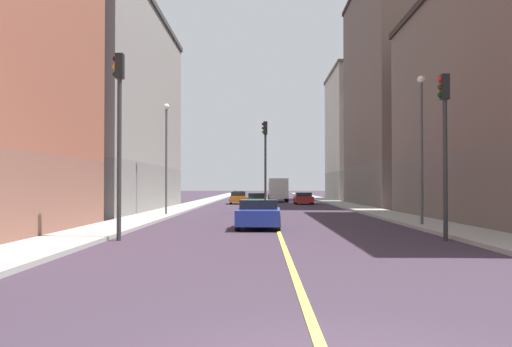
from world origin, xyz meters
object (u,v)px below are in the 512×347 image
object	(u,v)px
box_truck	(278,189)
car_red	(303,198)
car_orange	(238,198)
car_blue	(259,215)
traffic_light_right_near	(119,121)
street_lamp_left_near	(421,134)
street_lamp_right_near	(166,147)
car_green	(257,200)
building_right_midblock	(98,109)
car_yellow	(239,196)
building_left_far	(365,136)
traffic_light_left_near	(444,133)
building_left_mid	(406,93)
traffic_light_median_far	(265,154)

from	to	relation	value
box_truck	car_red	bearing A→B (deg)	-73.94
box_truck	car_orange	bearing A→B (deg)	-120.19
car_blue	car_orange	bearing A→B (deg)	93.92
traffic_light_right_near	street_lamp_left_near	xyz separation A→B (m)	(12.65, 6.48, 0.12)
street_lamp_right_near	car_green	size ratio (longest dim) A/B	1.59
building_right_midblock	box_truck	bearing A→B (deg)	59.23
car_blue	car_green	bearing A→B (deg)	90.69
car_yellow	building_left_far	bearing A→B (deg)	3.89
traffic_light_left_near	street_lamp_right_near	bearing A→B (deg)	128.46
traffic_light_right_near	street_lamp_left_near	distance (m)	14.22
traffic_light_right_near	street_lamp_left_near	size ratio (longest dim) A/B	0.96
building_left_mid	car_orange	distance (m)	20.27
building_right_midblock	box_truck	world-z (taller)	building_right_midblock
traffic_light_left_near	traffic_light_median_far	distance (m)	20.06
traffic_light_left_near	box_truck	bearing A→B (deg)	95.44
traffic_light_left_near	car_red	size ratio (longest dim) A/B	1.30
traffic_light_median_far	car_red	distance (m)	20.96
building_left_far	car_red	bearing A→B (deg)	-119.57
building_right_midblock	car_orange	xyz separation A→B (m)	(10.13, 16.83, -7.21)
street_lamp_right_near	box_truck	xyz separation A→B (m)	(8.07, 31.83, -2.93)
street_lamp_left_near	car_blue	size ratio (longest dim) A/B	1.75
traffic_light_median_far	car_orange	bearing A→B (deg)	97.45
car_green	street_lamp_right_near	bearing A→B (deg)	-107.29
car_red	traffic_light_left_near	bearing A→B (deg)	-86.91
building_left_mid	building_left_far	world-z (taller)	building_left_mid
car_yellow	car_orange	bearing A→B (deg)	-87.94
building_right_midblock	car_orange	world-z (taller)	building_right_midblock
traffic_light_median_far	box_truck	world-z (taller)	traffic_light_median_far
building_left_far	car_blue	size ratio (longest dim) A/B	4.34
building_left_far	street_lamp_right_near	bearing A→B (deg)	-116.49
car_red	traffic_light_median_far	bearing A→B (deg)	-101.57
building_left_mid	car_yellow	bearing A→B (deg)	129.66
traffic_light_right_near	traffic_light_median_far	bearing A→B (deg)	74.27
traffic_light_right_near	car_red	world-z (taller)	traffic_light_right_near
car_yellow	traffic_light_median_far	bearing A→B (deg)	-84.79
car_red	car_green	distance (m)	7.21
street_lamp_left_near	traffic_light_left_near	bearing A→B (deg)	-98.91
building_right_midblock	car_green	xyz separation A→B (m)	(12.15, 10.77, -7.24)
car_yellow	car_red	bearing A→B (deg)	-64.89
building_left_mid	street_lamp_left_near	bearing A→B (deg)	-103.08
street_lamp_right_near	car_blue	size ratio (longest dim) A/B	1.76
building_left_far	car_yellow	bearing A→B (deg)	-176.11
building_left_mid	car_red	bearing A→B (deg)	153.81
traffic_light_left_near	box_truck	size ratio (longest dim) A/B	0.88
traffic_light_median_far	building_right_midblock	bearing A→B (deg)	162.13
building_left_mid	traffic_light_left_near	distance (m)	36.07
building_left_mid	car_green	size ratio (longest dim) A/B	4.96
traffic_light_right_near	car_blue	xyz separation A→B (m)	(4.99, 5.48, -3.64)
traffic_light_median_far	car_blue	xyz separation A→B (m)	(-0.38, -13.57, -3.48)
building_left_mid	building_right_midblock	distance (m)	29.16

